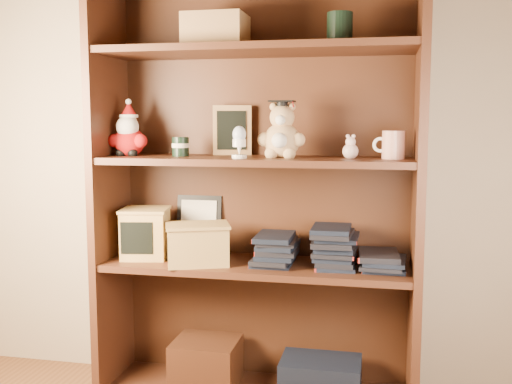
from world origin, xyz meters
TOP-DOWN VIEW (x-y plane):
  - bookcase at (0.12, 1.36)m, footprint 1.20×0.35m
  - shelf_lower at (0.12, 1.30)m, footprint 1.14×0.33m
  - shelf_upper at (0.12, 1.30)m, footprint 1.14×0.33m
  - santa_plush at (-0.38, 1.30)m, footprint 0.16×0.11m
  - teachers_tin at (-0.17, 1.30)m, footprint 0.07×0.07m
  - chalkboard_plaque at (0.00, 1.42)m, footprint 0.15×0.10m
  - egg_cup at (0.08, 1.23)m, footprint 0.05×0.05m
  - grad_teddy_bear at (0.22, 1.30)m, footprint 0.18×0.15m
  - pink_figurine at (0.47, 1.31)m, footprint 0.06×0.06m
  - teacher_mug at (0.61, 1.30)m, footprint 0.11×0.08m
  - certificate_frame at (-0.15, 1.44)m, footprint 0.19×0.05m
  - treats_box at (-0.32, 1.30)m, footprint 0.21×0.21m
  - pencils_box at (-0.09, 1.24)m, footprint 0.28×0.24m
  - book_stack_left at (0.20, 1.30)m, footprint 0.14×0.20m
  - book_stack_mid at (0.41, 1.30)m, footprint 0.14×0.20m
  - book_stack_right at (0.59, 1.30)m, footprint 0.14×0.20m

SIDE VIEW (x-z plane):
  - shelf_lower at x=0.12m, z-range 0.53..0.55m
  - book_stack_right at x=0.59m, z-range 0.55..0.61m
  - book_stack_left at x=0.20m, z-range 0.55..0.66m
  - book_stack_mid at x=0.41m, z-range 0.55..0.69m
  - pencils_box at x=-0.09m, z-range 0.55..0.70m
  - treats_box at x=-0.32m, z-range 0.55..0.75m
  - certificate_frame at x=-0.15m, z-range 0.55..0.78m
  - bookcase at x=0.12m, z-range -0.02..1.58m
  - shelf_upper at x=0.12m, z-range 0.93..0.95m
  - pink_figurine at x=0.47m, z-range 0.94..1.03m
  - teachers_tin at x=-0.17m, z-range 0.95..1.02m
  - teacher_mug at x=0.61m, z-range 0.95..1.05m
  - egg_cup at x=0.08m, z-range 0.95..1.07m
  - grad_teddy_bear at x=0.22m, z-range 0.92..1.14m
  - santa_plush at x=-0.38m, z-range 0.92..1.14m
  - chalkboard_plaque at x=0.00m, z-range 0.95..1.14m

